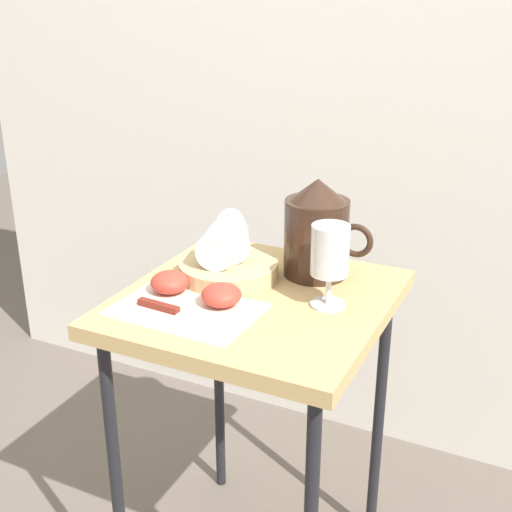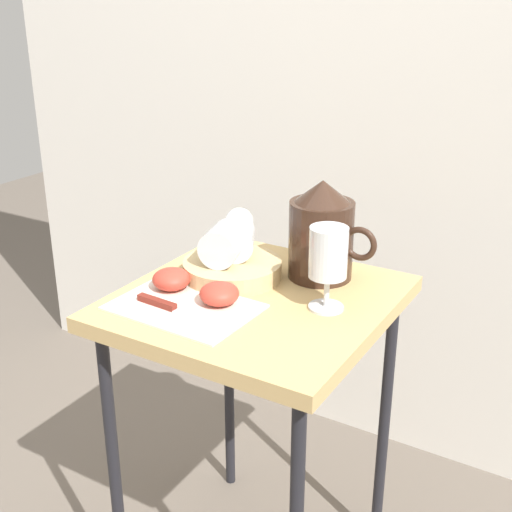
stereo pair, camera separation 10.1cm
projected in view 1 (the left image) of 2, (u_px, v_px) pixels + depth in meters
name	position (u px, v px, depth m)	size (l,w,h in m)	color
curtain_drape	(362.00, 89.00, 1.66)	(2.40, 0.03, 1.94)	silver
table	(256.00, 330.00, 1.30)	(0.48, 0.49, 0.67)	tan
linen_napkin	(187.00, 310.00, 1.21)	(0.25, 0.18, 0.00)	silver
basket_tray	(228.00, 270.00, 1.34)	(0.20, 0.20, 0.04)	tan
pitcher	(317.00, 236.00, 1.34)	(0.18, 0.13, 0.20)	#382319
wine_glass_upright	(330.00, 255.00, 1.20)	(0.07, 0.07, 0.15)	silver
wine_glass_tipped_near	(220.00, 244.00, 1.32)	(0.11, 0.16, 0.08)	silver
wine_glass_tipped_far	(231.00, 239.00, 1.35)	(0.13, 0.17, 0.07)	silver
apple_half_left	(170.00, 282.00, 1.27)	(0.07, 0.07, 0.04)	#CC3D2D
apple_half_right	(221.00, 295.00, 1.22)	(0.07, 0.07, 0.04)	#CC3D2D
knife	(173.00, 311.00, 1.19)	(0.21, 0.03, 0.01)	silver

